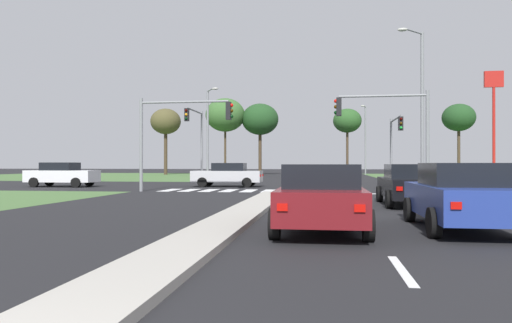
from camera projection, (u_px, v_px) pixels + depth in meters
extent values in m
plane|color=black|center=(288.00, 187.00, 31.75)|extent=(200.00, 200.00, 0.00)
cube|color=#476B38|center=(99.00, 176.00, 59.60)|extent=(35.00, 35.00, 0.01)
cube|color=#ADA89E|center=(235.00, 218.00, 12.94)|extent=(1.20, 22.00, 0.14)
cube|color=gray|center=(304.00, 176.00, 56.50)|extent=(1.20, 36.00, 0.14)
cube|color=silver|center=(402.00, 270.00, 6.86)|extent=(0.14, 2.00, 0.01)
cube|color=silver|center=(366.00, 221.00, 12.80)|extent=(0.14, 2.00, 0.01)
cube|color=silver|center=(352.00, 203.00, 18.74)|extent=(0.14, 2.00, 0.01)
cube|color=silver|center=(345.00, 193.00, 24.68)|extent=(0.14, 2.00, 0.01)
cube|color=silver|center=(489.00, 220.00, 12.96)|extent=(0.14, 24.00, 0.01)
cube|color=silver|center=(352.00, 194.00, 24.28)|extent=(6.40, 0.50, 0.01)
cube|color=silver|center=(170.00, 190.00, 27.50)|extent=(0.70, 2.80, 0.01)
cube|color=silver|center=(190.00, 190.00, 27.34)|extent=(0.70, 2.80, 0.01)
cube|color=silver|center=(209.00, 190.00, 27.18)|extent=(0.70, 2.80, 0.01)
cube|color=silver|center=(229.00, 191.00, 27.01)|extent=(0.70, 2.80, 0.01)
cube|color=silver|center=(249.00, 191.00, 26.85)|extent=(0.70, 2.80, 0.01)
cube|color=silver|center=(269.00, 191.00, 26.69)|extent=(0.70, 2.80, 0.01)
cube|color=silver|center=(290.00, 191.00, 26.53)|extent=(0.70, 2.80, 0.01)
cube|color=silver|center=(310.00, 191.00, 26.37)|extent=(0.70, 2.80, 0.01)
cube|color=maroon|center=(321.00, 202.00, 10.85)|extent=(1.85, 4.28, 0.68)
cube|color=black|center=(321.00, 176.00, 10.71)|extent=(1.63, 1.97, 0.52)
cube|color=red|center=(282.00, 207.00, 8.81)|extent=(0.20, 0.04, 0.14)
cube|color=red|center=(360.00, 208.00, 8.61)|extent=(0.20, 0.04, 0.14)
cylinder|color=black|center=(286.00, 211.00, 12.34)|extent=(0.22, 0.64, 0.64)
cylinder|color=black|center=(358.00, 212.00, 12.08)|extent=(0.22, 0.64, 0.64)
cylinder|color=black|center=(275.00, 224.00, 9.63)|extent=(0.22, 0.64, 0.64)
cylinder|color=black|center=(368.00, 225.00, 9.36)|extent=(0.22, 0.64, 0.64)
cube|color=navy|center=(462.00, 201.00, 11.07)|extent=(1.86, 4.43, 0.71)
cube|color=black|center=(463.00, 174.00, 10.92)|extent=(1.63, 2.04, 0.52)
cube|color=red|center=(456.00, 206.00, 8.96)|extent=(0.20, 0.04, 0.14)
cylinder|color=black|center=(409.00, 210.00, 12.60)|extent=(0.22, 0.64, 0.64)
cylinder|color=black|center=(483.00, 211.00, 12.34)|extent=(0.22, 0.64, 0.64)
cylinder|color=black|center=(434.00, 223.00, 9.80)|extent=(0.22, 0.64, 0.64)
cube|color=#B7B7BC|center=(227.00, 176.00, 31.65)|extent=(4.60, 1.74, 0.74)
cube|color=black|center=(229.00, 167.00, 31.63)|extent=(2.11, 1.53, 0.52)
cube|color=red|center=(260.00, 176.00, 30.67)|extent=(0.04, 0.20, 0.14)
cube|color=red|center=(263.00, 175.00, 31.98)|extent=(0.04, 0.20, 0.14)
cylinder|color=black|center=(202.00, 182.00, 31.00)|extent=(0.64, 0.22, 0.64)
cylinder|color=black|center=(209.00, 181.00, 32.72)|extent=(0.64, 0.22, 0.64)
cylinder|color=black|center=(247.00, 183.00, 30.58)|extent=(0.64, 0.22, 0.64)
cylinder|color=black|center=(251.00, 182.00, 32.31)|extent=(0.64, 0.22, 0.64)
cube|color=silver|center=(62.00, 176.00, 31.53)|extent=(4.55, 1.77, 0.77)
cube|color=black|center=(60.00, 166.00, 31.56)|extent=(2.09, 1.56, 0.52)
cube|color=red|center=(36.00, 175.00, 32.52)|extent=(0.04, 0.20, 0.14)
cube|color=red|center=(24.00, 175.00, 31.19)|extent=(0.04, 0.20, 0.14)
cylinder|color=black|center=(89.00, 182.00, 32.20)|extent=(0.64, 0.22, 0.64)
cylinder|color=black|center=(76.00, 183.00, 30.45)|extent=(0.64, 0.22, 0.64)
cylinder|color=black|center=(50.00, 181.00, 32.61)|extent=(0.64, 0.22, 0.64)
cylinder|color=black|center=(34.00, 182.00, 30.86)|extent=(0.64, 0.22, 0.64)
cube|color=#161E47|center=(485.00, 178.00, 30.26)|extent=(4.42, 1.86, 0.65)
cube|color=black|center=(483.00, 168.00, 30.29)|extent=(2.03, 1.64, 0.52)
cube|color=red|center=(446.00, 176.00, 31.28)|extent=(0.04, 0.20, 0.14)
cube|color=red|center=(452.00, 177.00, 29.88)|extent=(0.04, 0.20, 0.14)
cylinder|color=black|center=(503.00, 182.00, 30.98)|extent=(0.64, 0.22, 0.64)
cylinder|color=black|center=(458.00, 182.00, 31.38)|extent=(0.64, 0.22, 0.64)
cylinder|color=black|center=(466.00, 183.00, 29.54)|extent=(0.64, 0.22, 0.64)
cube|color=black|center=(408.00, 187.00, 17.53)|extent=(1.75, 4.51, 0.68)
cube|color=black|center=(409.00, 171.00, 17.39)|extent=(1.54, 2.07, 0.52)
cube|color=red|center=(399.00, 189.00, 15.38)|extent=(0.20, 0.04, 0.14)
cube|color=red|center=(443.00, 189.00, 15.19)|extent=(0.20, 0.04, 0.14)
cylinder|color=black|center=(380.00, 194.00, 19.08)|extent=(0.22, 0.64, 0.64)
cylinder|color=black|center=(425.00, 194.00, 18.84)|extent=(0.22, 0.64, 0.64)
cylinder|color=black|center=(389.00, 199.00, 16.23)|extent=(0.22, 0.64, 0.64)
cylinder|color=black|center=(443.00, 200.00, 15.98)|extent=(0.22, 0.64, 0.64)
cylinder|color=gray|center=(428.00, 142.00, 24.15)|extent=(0.18, 0.18, 5.27)
cylinder|color=gray|center=(383.00, 96.00, 24.47)|extent=(4.43, 0.12, 0.12)
cube|color=black|center=(339.00, 107.00, 24.78)|extent=(0.26, 0.32, 0.95)
sphere|color=red|center=(336.00, 101.00, 24.81)|extent=(0.20, 0.20, 0.20)
sphere|color=#3A2405|center=(336.00, 107.00, 24.81)|extent=(0.20, 0.20, 0.20)
sphere|color=black|center=(336.00, 113.00, 24.81)|extent=(0.20, 0.20, 0.20)
cylinder|color=gray|center=(202.00, 146.00, 39.37)|extent=(0.18, 0.18, 5.91)
cylinder|color=gray|center=(195.00, 111.00, 37.21)|extent=(0.12, 4.38, 0.12)
cube|color=black|center=(187.00, 115.00, 35.04)|extent=(0.32, 0.26, 0.95)
sphere|color=#360503|center=(186.00, 110.00, 34.89)|extent=(0.20, 0.20, 0.20)
sphere|color=orange|center=(186.00, 114.00, 34.89)|extent=(0.20, 0.20, 0.20)
sphere|color=black|center=(186.00, 119.00, 34.88)|extent=(0.20, 0.20, 0.20)
cylinder|color=gray|center=(141.00, 145.00, 26.30)|extent=(0.18, 0.18, 5.15)
cylinder|color=gray|center=(184.00, 102.00, 25.96)|extent=(4.92, 0.12, 0.12)
cube|color=black|center=(229.00, 111.00, 25.61)|extent=(0.26, 0.32, 0.95)
sphere|color=red|center=(231.00, 105.00, 25.59)|extent=(0.20, 0.20, 0.20)
sphere|color=#3A2405|center=(231.00, 111.00, 25.59)|extent=(0.20, 0.20, 0.20)
sphere|color=black|center=(231.00, 116.00, 25.59)|extent=(0.20, 0.20, 0.20)
cylinder|color=gray|center=(391.00, 151.00, 37.22)|extent=(0.18, 0.18, 5.05)
cylinder|color=gray|center=(396.00, 119.00, 34.90)|extent=(0.12, 4.69, 0.12)
cube|color=black|center=(401.00, 124.00, 32.58)|extent=(0.32, 0.26, 0.95)
sphere|color=#360503|center=(401.00, 119.00, 32.42)|extent=(0.20, 0.20, 0.20)
sphere|color=#3A2405|center=(401.00, 123.00, 32.42)|extent=(0.20, 0.20, 0.20)
sphere|color=green|center=(401.00, 128.00, 32.42)|extent=(0.20, 0.20, 0.20)
cylinder|color=gray|center=(422.00, 111.00, 28.20)|extent=(0.20, 0.20, 9.33)
cylinder|color=gray|center=(412.00, 31.00, 27.60)|extent=(1.44, 1.52, 0.10)
ellipsoid|color=#B2B2A8|center=(402.00, 30.00, 26.98)|extent=(0.56, 0.28, 0.20)
cylinder|color=gray|center=(208.00, 135.00, 43.66)|extent=(0.20, 0.20, 8.28)
cylinder|color=gray|center=(211.00, 89.00, 42.60)|extent=(1.25, 2.07, 0.10)
ellipsoid|color=#B2B2A8|center=(215.00, 89.00, 41.51)|extent=(0.56, 0.28, 0.20)
cylinder|color=gray|center=(365.00, 140.00, 66.80)|extent=(0.20, 0.20, 9.59)
cylinder|color=gray|center=(364.00, 106.00, 65.78)|extent=(0.62, 2.21, 0.10)
ellipsoid|color=#B2B2A8|center=(363.00, 106.00, 64.74)|extent=(0.56, 0.28, 0.20)
cylinder|color=red|center=(494.00, 133.00, 47.07)|extent=(0.28, 0.28, 9.09)
cube|color=red|center=(494.00, 79.00, 47.09)|extent=(1.80, 0.30, 1.60)
torus|color=yellow|center=(489.00, 80.00, 47.31)|extent=(0.96, 0.16, 0.96)
torus|color=yellow|center=(497.00, 79.00, 47.20)|extent=(0.96, 0.16, 0.96)
cylinder|color=#423323|center=(166.00, 152.00, 66.40)|extent=(0.47, 0.47, 6.27)
ellipsoid|color=#4C4728|center=(166.00, 121.00, 66.42)|extent=(4.20, 4.20, 3.57)
cylinder|color=#423323|center=(225.00, 150.00, 65.10)|extent=(0.30, 0.30, 6.71)
ellipsoid|color=#38602D|center=(225.00, 115.00, 65.12)|extent=(5.37, 5.37, 4.57)
cylinder|color=#423323|center=(260.00, 152.00, 65.15)|extent=(0.44, 0.44, 6.22)
ellipsoid|color=#1E421E|center=(260.00, 119.00, 65.17)|extent=(5.03, 5.03, 4.28)
cylinder|color=#423323|center=(347.00, 151.00, 67.08)|extent=(0.34, 0.34, 6.49)
ellipsoid|color=#285123|center=(347.00, 121.00, 67.10)|extent=(3.98, 3.98, 3.38)
cylinder|color=#423323|center=(459.00, 151.00, 63.99)|extent=(0.39, 0.39, 6.54)
ellipsoid|color=#1E421E|center=(459.00, 117.00, 64.01)|extent=(4.33, 4.33, 3.68)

